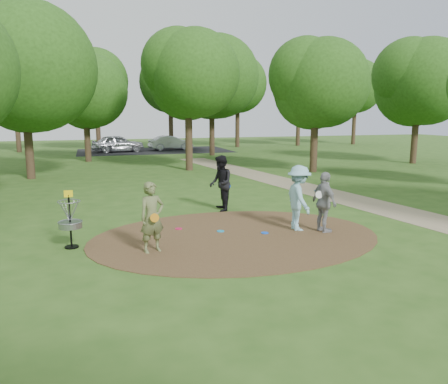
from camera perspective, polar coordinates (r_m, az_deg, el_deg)
name	(u,v)px	position (r m, az deg, el deg)	size (l,w,h in m)	color
ground	(236,237)	(12.64, 1.62, -5.84)	(100.00, 100.00, 0.00)	#2D5119
dirt_clearing	(236,236)	(12.64, 1.62, -5.80)	(8.40, 8.40, 0.02)	#47301C
footpath	(383,208)	(17.41, 20.08, -1.97)	(2.00, 40.00, 0.01)	#8C7A5B
parking_lot	(154,151)	(42.06, -9.08, 5.36)	(14.00, 8.00, 0.01)	black
player_observer_with_disc	(152,217)	(11.18, -9.38, -3.30)	(0.77, 0.63, 1.82)	#5F683C
player_throwing_with_disc	(299,198)	(13.30, 9.74, -0.79)	(1.23, 1.33, 1.98)	#8AC0CF
player_walking_with_disc	(221,183)	(15.75, -0.44, 1.15)	(0.88, 1.07, 2.02)	black
player_waiting_with_disc	(324,202)	(13.23, 12.97, -1.33)	(0.60, 1.11, 1.82)	gray
disc_ground_cyan	(221,231)	(13.10, -0.46, -5.13)	(0.22, 0.22, 0.02)	#1996CC
disc_ground_blue	(265,233)	(12.97, 5.34, -5.33)	(0.22, 0.22, 0.02)	blue
disc_ground_red	(179,229)	(13.44, -5.94, -4.78)	(0.22, 0.22, 0.02)	#CF144B
car_left	(118,143)	(41.06, -13.68, 6.18)	(1.86, 4.63, 1.58)	#ADAEB5
car_right	(171,143)	(42.67, -6.99, 6.39)	(1.45, 4.16, 1.37)	#B2B4BB
disc_ground_orange	(151,228)	(13.65, -9.52, -4.64)	(0.22, 0.22, 0.02)	orange
disc_golf_basket	(70,215)	(12.09, -19.50, -2.90)	(0.63, 0.63, 1.54)	black
tree_ring	(217,75)	(22.14, -0.86, 15.09)	(37.15, 45.84, 9.66)	#332316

